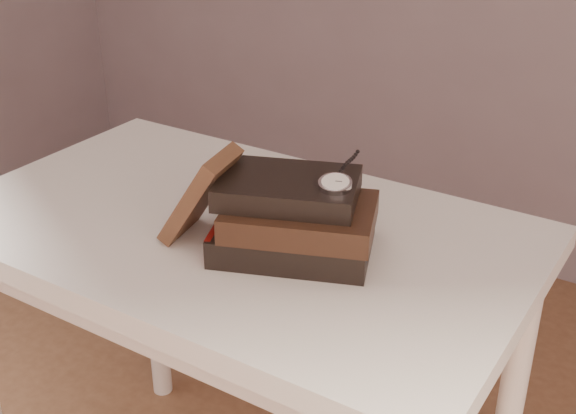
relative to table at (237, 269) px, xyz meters
The scene contains 5 objects.
table is the anchor object (origin of this frame).
book_stack 0.20m from the table, 10.82° to the right, with size 0.29×0.24×0.12m.
journal 0.18m from the table, 103.27° to the right, with size 0.02×0.10×0.17m, color #3B2216.
pocket_watch 0.30m from the table, ahead, with size 0.07×0.16×0.02m.
eyeglasses 0.16m from the table, 41.40° to the left, with size 0.14×0.15×0.05m.
Camera 1 is at (0.68, -0.56, 1.35)m, focal length 46.67 mm.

